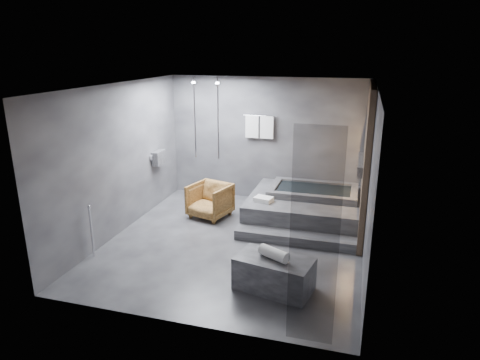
% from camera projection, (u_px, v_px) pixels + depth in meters
% --- Properties ---
extents(room, '(5.00, 5.04, 2.82)m').
position_uv_depth(room, '(261.00, 148.00, 7.42)').
color(room, '#29292B').
rests_on(room, ground).
extents(tub_deck, '(2.20, 2.00, 0.50)m').
position_uv_depth(tub_deck, '(304.00, 208.00, 8.79)').
color(tub_deck, '#2E2E30').
rests_on(tub_deck, ground).
extents(tub_step, '(2.20, 0.36, 0.18)m').
position_uv_depth(tub_step, '(295.00, 238.00, 7.76)').
color(tub_step, '#2E2E30').
rests_on(tub_step, ground).
extents(concrete_bench, '(1.20, 0.81, 0.49)m').
position_uv_depth(concrete_bench, '(274.00, 274.00, 6.23)').
color(concrete_bench, '#343437').
rests_on(concrete_bench, ground).
extents(driftwood_chair, '(0.94, 0.96, 0.71)m').
position_uv_depth(driftwood_chair, '(210.00, 200.00, 8.91)').
color(driftwood_chair, '#4E3013').
rests_on(driftwood_chair, ground).
extents(rolled_towel, '(0.49, 0.36, 0.17)m').
position_uv_depth(rolled_towel, '(274.00, 254.00, 6.12)').
color(rolled_towel, white).
rests_on(rolled_towel, concrete_bench).
extents(deck_towel, '(0.39, 0.32, 0.09)m').
position_uv_depth(deck_towel, '(263.00, 199.00, 8.41)').
color(deck_towel, white).
rests_on(deck_towel, tub_deck).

